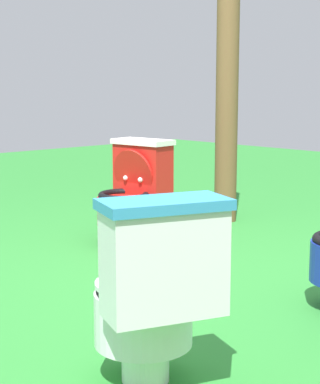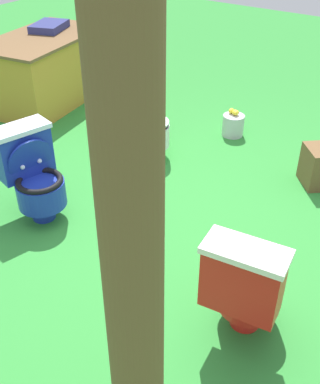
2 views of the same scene
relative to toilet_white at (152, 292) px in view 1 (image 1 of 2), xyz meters
The scene contains 4 objects.
ground 1.23m from the toilet_white, 135.11° to the right, with size 14.00×14.00×0.00m, color #2D8433.
toilet_white is the anchor object (origin of this frame).
toilet_red 2.23m from the toilet_white, 129.13° to the right, with size 0.54×0.46×0.73m.
wooden_post 3.11m from the toilet_white, 144.08° to the right, with size 0.18×0.18×2.20m, color brown.
Camera 1 is at (2.33, 2.46, 1.10)m, focal length 60.02 mm.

